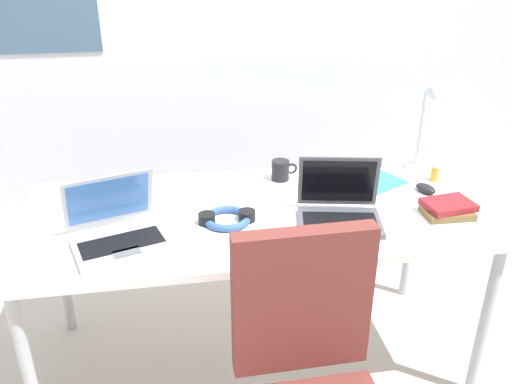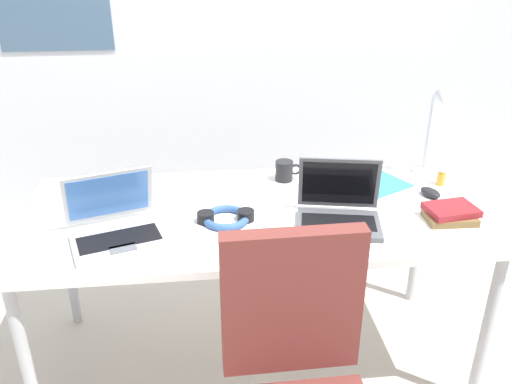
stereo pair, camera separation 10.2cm
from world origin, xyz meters
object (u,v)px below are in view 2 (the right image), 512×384
(cell_phone, at_px, (90,207))
(pill_bottle, at_px, (441,176))
(laptop_back_right, at_px, (116,227))
(headphones, at_px, (226,217))
(paper_folder_front_left, at_px, (368,179))
(desk_lamp, at_px, (433,131))
(coffee_mug, at_px, (285,171))
(laptop_center, at_px, (339,211))
(computer_mouse, at_px, (430,192))
(book_stack, at_px, (451,214))

(cell_phone, relative_size, pill_bottle, 1.72)
(laptop_back_right, distance_m, headphones, 0.40)
(cell_phone, height_order, paper_folder_front_left, cell_phone)
(desk_lamp, relative_size, cell_phone, 2.94)
(desk_lamp, distance_m, pill_bottle, 0.20)
(paper_folder_front_left, height_order, coffee_mug, coffee_mug)
(laptop_back_right, distance_m, laptop_center, 0.80)
(computer_mouse, distance_m, headphones, 0.85)
(desk_lamp, height_order, laptop_center, desk_lamp)
(computer_mouse, xyz_separation_m, book_stack, (-0.01, -0.20, 0.01))
(laptop_back_right, height_order, pill_bottle, laptop_back_right)
(pill_bottle, distance_m, coffee_mug, 0.67)
(laptop_back_right, bearing_deg, coffee_mug, 32.65)
(desk_lamp, distance_m, laptop_center, 0.66)
(laptop_back_right, bearing_deg, book_stack, 0.08)
(coffee_mug, bearing_deg, computer_mouse, -21.32)
(laptop_center, bearing_deg, pill_bottle, 28.25)
(laptop_back_right, bearing_deg, computer_mouse, 9.38)
(pill_bottle, bearing_deg, desk_lamp, 94.63)
(laptop_center, bearing_deg, coffee_mug, 109.33)
(computer_mouse, relative_size, book_stack, 0.49)
(headphones, bearing_deg, paper_folder_front_left, 25.34)
(desk_lamp, height_order, cell_phone, desk_lamp)
(laptop_back_right, height_order, cell_phone, laptop_back_right)
(pill_bottle, bearing_deg, laptop_back_right, -166.92)
(desk_lamp, xyz_separation_m, book_stack, (-0.08, -0.43, -0.17))
(headphones, bearing_deg, computer_mouse, 8.16)
(book_stack, bearing_deg, computer_mouse, 88.17)
(cell_phone, bearing_deg, desk_lamp, 2.70)
(pill_bottle, distance_m, book_stack, 0.32)
(paper_folder_front_left, bearing_deg, coffee_mug, 173.62)
(laptop_center, bearing_deg, paper_folder_front_left, 57.88)
(pill_bottle, bearing_deg, laptop_center, -151.75)
(cell_phone, bearing_deg, laptop_back_right, -65.61)
(desk_lamp, height_order, coffee_mug, desk_lamp)
(computer_mouse, bearing_deg, headphones, 166.01)
(computer_mouse, xyz_separation_m, cell_phone, (-1.37, 0.04, -0.01))
(laptop_back_right, distance_m, cell_phone, 0.28)
(headphones, bearing_deg, pill_bottle, 13.51)
(laptop_back_right, relative_size, laptop_center, 1.12)
(laptop_back_right, xyz_separation_m, laptop_center, (0.80, 0.03, 0.00))
(laptop_back_right, bearing_deg, desk_lamp, 18.20)
(paper_folder_front_left, bearing_deg, laptop_back_right, -159.45)
(desk_lamp, height_order, paper_folder_front_left, desk_lamp)
(computer_mouse, relative_size, cell_phone, 0.71)
(laptop_back_right, distance_m, computer_mouse, 1.25)
(desk_lamp, height_order, computer_mouse, desk_lamp)
(book_stack, distance_m, paper_folder_front_left, 0.43)
(laptop_back_right, distance_m, paper_folder_front_left, 1.10)
(headphones, relative_size, coffee_mug, 1.89)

